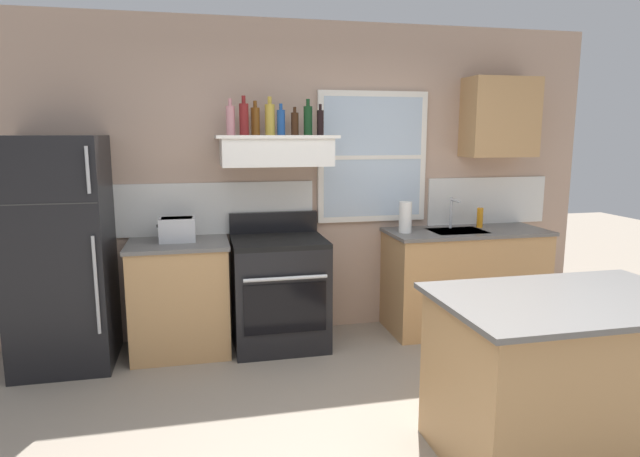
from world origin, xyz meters
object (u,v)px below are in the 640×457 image
Objects in this scene: bottle_red_label_wine at (244,119)px; bottle_champagne_gold_foil at (270,119)px; bottle_rose_pink at (230,120)px; bottle_amber_wine at (255,121)px; kitchen_island at (565,378)px; paper_towel_roll at (405,217)px; bottle_brown_stout at (295,123)px; refrigerator at (61,253)px; stove_range at (279,291)px; bottle_balsamic_dark at (320,122)px; dish_soap_bottle at (480,218)px; bottle_dark_green_wine at (308,120)px; toaster at (177,229)px; bottle_blue_liqueur at (281,122)px.

bottle_champagne_gold_foil is (0.21, 0.03, -0.00)m from bottle_red_label_wine.
bottle_rose_pink is 0.21m from bottle_amber_wine.
bottle_red_label_wine reaches higher than bottle_amber_wine.
kitchen_island is at bearing -52.76° from bottle_red_label_wine.
bottle_brown_stout is at bearing 176.63° from paper_towel_roll.
stove_range is (1.65, 0.02, -0.41)m from refrigerator.
bottle_balsamic_dark is at bearing -13.52° from bottle_brown_stout.
bottle_dark_green_wine is at bearing -177.71° from dish_soap_bottle.
toaster is 1.27m from bottle_brown_stout.
bottle_champagne_gold_foil reaches higher than bottle_blue_liqueur.
kitchen_island is (-0.61, -2.07, -0.54)m from dish_soap_bottle.
paper_towel_roll is at bearing -3.37° from bottle_brown_stout.
bottle_rose_pink is (0.44, 0.02, 0.86)m from toaster.
kitchen_island is at bearing -57.17° from bottle_champagne_gold_foil.
bottle_dark_green_wine is (0.27, 0.07, 1.40)m from stove_range.
bottle_rose_pink is at bearing -178.63° from dish_soap_bottle.
refrigerator is 3.52m from kitchen_island.
bottle_champagne_gold_foil is at bearing 178.20° from bottle_brown_stout.
paper_towel_roll is at bearing -2.39° from bottle_dark_green_wine.
bottle_rose_pink reaches higher than kitchen_island.
bottle_red_label_wine is 2.30m from dish_soap_bottle.
bottle_rose_pink is at bearing 128.89° from kitchen_island.
bottle_amber_wine is (0.20, 0.05, -0.00)m from bottle_rose_pink.
bottle_blue_liqueur is 0.32m from bottle_balsamic_dark.
bottle_brown_stout is (0.20, -0.01, -0.03)m from bottle_champagne_gold_foil.
toaster is 1.65× the size of dish_soap_bottle.
bottle_brown_stout is at bearing 118.71° from kitchen_island.
bottle_balsamic_dark is (0.61, -0.02, -0.02)m from bottle_red_label_wine.
bottle_balsamic_dark is (2.01, 0.07, 0.98)m from refrigerator.
dish_soap_bottle is (1.72, 0.04, -0.84)m from bottle_brown_stout.
dish_soap_bottle is at bearing 1.37° from bottle_rose_pink.
bottle_champagne_gold_foil is 0.41m from bottle_balsamic_dark.
bottle_rose_pink is 0.72m from bottle_balsamic_dark.
bottle_champagne_gold_foil is (1.61, 0.12, 1.00)m from refrigerator.
dish_soap_bottle is 2.23m from kitchen_island.
bottle_rose_pink is at bearing 4.71° from refrigerator.
bottle_rose_pink is 0.62m from bottle_dark_green_wine.
paper_towel_roll reaches higher than toaster.
bottle_amber_wine is at bearing 35.43° from bottle_red_label_wine.
bottle_amber_wine reaches higher than paper_towel_roll.
stove_range is at bearing -15.33° from bottle_red_label_wine.
toaster is (0.85, 0.09, 0.14)m from refrigerator.
toaster is at bearing 178.93° from bottle_balsamic_dark.
toaster is at bearing -179.68° from bottle_dark_green_wine.
bottle_amber_wine is at bearing 6.24° from toaster.
paper_towel_roll is (1.37, -0.03, -0.83)m from bottle_red_label_wine.
bottle_dark_green_wine reaches higher than bottle_amber_wine.
bottle_blue_liqueur is 0.11m from bottle_brown_stout.
kitchen_island is at bearing -51.11° from bottle_rose_pink.
stove_range is 6.06× the size of dish_soap_bottle.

